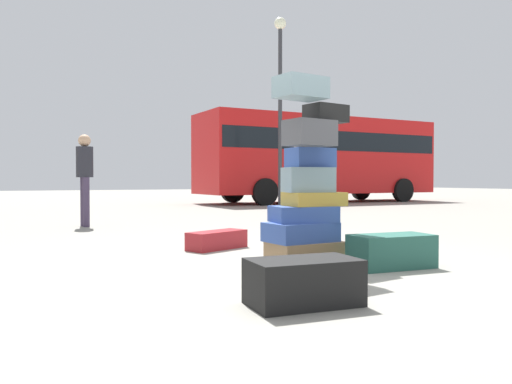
{
  "coord_description": "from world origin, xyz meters",
  "views": [
    {
      "loc": [
        -2.32,
        -4.09,
        0.84
      ],
      "look_at": [
        0.36,
        1.56,
        0.69
      ],
      "focal_mm": 35.88,
      "sensor_mm": 36.0,
      "label": 1
    }
  ],
  "objects_px": {
    "suitcase_teal_right_side": "(392,251)",
    "parked_bus": "(319,154)",
    "suitcase_tower": "(307,191)",
    "person_tourist_with_camera": "(85,171)",
    "suitcase_black_foreground_far": "(303,282)",
    "suitcase_maroon_behind_tower": "(217,240)",
    "person_bearded_onlooker": "(299,173)",
    "suitcase_black_upright_blue": "(298,269)",
    "lamp_post": "(280,83)"
  },
  "relations": [
    {
      "from": "suitcase_teal_right_side",
      "to": "parked_bus",
      "type": "bearing_deg",
      "value": 63.9
    },
    {
      "from": "parked_bus",
      "to": "lamp_post",
      "type": "xyz_separation_m",
      "value": [
        -3.22,
        -2.88,
        1.93
      ]
    },
    {
      "from": "person_bearded_onlooker",
      "to": "person_tourist_with_camera",
      "type": "height_order",
      "value": "person_bearded_onlooker"
    },
    {
      "from": "parked_bus",
      "to": "suitcase_black_foreground_far",
      "type": "bearing_deg",
      "value": -125.28
    },
    {
      "from": "suitcase_teal_right_side",
      "to": "person_bearded_onlooker",
      "type": "distance_m",
      "value": 5.79
    },
    {
      "from": "lamp_post",
      "to": "person_tourist_with_camera",
      "type": "bearing_deg",
      "value": -147.09
    },
    {
      "from": "suitcase_teal_right_side",
      "to": "lamp_post",
      "type": "height_order",
      "value": "lamp_post"
    },
    {
      "from": "suitcase_maroon_behind_tower",
      "to": "person_tourist_with_camera",
      "type": "height_order",
      "value": "person_tourist_with_camera"
    },
    {
      "from": "person_bearded_onlooker",
      "to": "person_tourist_with_camera",
      "type": "relative_size",
      "value": 1.01
    },
    {
      "from": "suitcase_tower",
      "to": "person_bearded_onlooker",
      "type": "relative_size",
      "value": 1.09
    },
    {
      "from": "suitcase_tower",
      "to": "person_tourist_with_camera",
      "type": "height_order",
      "value": "suitcase_tower"
    },
    {
      "from": "suitcase_tower",
      "to": "suitcase_black_foreground_far",
      "type": "height_order",
      "value": "suitcase_tower"
    },
    {
      "from": "suitcase_tower",
      "to": "suitcase_black_foreground_far",
      "type": "relative_size",
      "value": 2.48
    },
    {
      "from": "suitcase_maroon_behind_tower",
      "to": "person_bearded_onlooker",
      "type": "height_order",
      "value": "person_bearded_onlooker"
    },
    {
      "from": "person_bearded_onlooker",
      "to": "lamp_post",
      "type": "bearing_deg",
      "value": 165.81
    },
    {
      "from": "suitcase_tower",
      "to": "suitcase_black_upright_blue",
      "type": "bearing_deg",
      "value": -125.73
    },
    {
      "from": "suitcase_maroon_behind_tower",
      "to": "person_bearded_onlooker",
      "type": "distance_m",
      "value": 4.66
    },
    {
      "from": "suitcase_black_upright_blue",
      "to": "lamp_post",
      "type": "relative_size",
      "value": 0.13
    },
    {
      "from": "suitcase_black_upright_blue",
      "to": "lamp_post",
      "type": "xyz_separation_m",
      "value": [
        5.09,
        9.87,
        3.68
      ]
    },
    {
      "from": "person_tourist_with_camera",
      "to": "parked_bus",
      "type": "height_order",
      "value": "parked_bus"
    },
    {
      "from": "suitcase_maroon_behind_tower",
      "to": "suitcase_teal_right_side",
      "type": "height_order",
      "value": "suitcase_teal_right_side"
    },
    {
      "from": "suitcase_tower",
      "to": "person_tourist_with_camera",
      "type": "distance_m",
      "value": 5.42
    },
    {
      "from": "suitcase_black_upright_blue",
      "to": "person_bearded_onlooker",
      "type": "xyz_separation_m",
      "value": [
        3.17,
        5.44,
        0.91
      ]
    },
    {
      "from": "suitcase_tower",
      "to": "suitcase_black_upright_blue",
      "type": "height_order",
      "value": "suitcase_tower"
    },
    {
      "from": "suitcase_black_foreground_far",
      "to": "person_bearded_onlooker",
      "type": "bearing_deg",
      "value": 63.96
    },
    {
      "from": "suitcase_maroon_behind_tower",
      "to": "parked_bus",
      "type": "distance_m",
      "value": 13.6
    },
    {
      "from": "suitcase_maroon_behind_tower",
      "to": "lamp_post",
      "type": "bearing_deg",
      "value": 33.55
    },
    {
      "from": "parked_bus",
      "to": "lamp_post",
      "type": "distance_m",
      "value": 4.73
    },
    {
      "from": "suitcase_tower",
      "to": "suitcase_teal_right_side",
      "type": "height_order",
      "value": "suitcase_tower"
    },
    {
      "from": "suitcase_black_foreground_far",
      "to": "lamp_post",
      "type": "xyz_separation_m",
      "value": [
        5.51,
        10.66,
        3.61
      ]
    },
    {
      "from": "suitcase_teal_right_side",
      "to": "person_tourist_with_camera",
      "type": "height_order",
      "value": "person_tourist_with_camera"
    },
    {
      "from": "suitcase_black_foreground_far",
      "to": "parked_bus",
      "type": "bearing_deg",
      "value": 61.06
    },
    {
      "from": "suitcase_black_foreground_far",
      "to": "suitcase_teal_right_side",
      "type": "height_order",
      "value": "suitcase_teal_right_side"
    },
    {
      "from": "suitcase_black_upright_blue",
      "to": "suitcase_maroon_behind_tower",
      "type": "distance_m",
      "value": 2.08
    },
    {
      "from": "suitcase_black_foreground_far",
      "to": "suitcase_tower",
      "type": "bearing_deg",
      "value": 62.05
    },
    {
      "from": "suitcase_tower",
      "to": "suitcase_maroon_behind_tower",
      "type": "relative_size",
      "value": 2.34
    },
    {
      "from": "suitcase_black_upright_blue",
      "to": "suitcase_maroon_behind_tower",
      "type": "relative_size",
      "value": 0.95
    },
    {
      "from": "suitcase_black_foreground_far",
      "to": "person_tourist_with_camera",
      "type": "bearing_deg",
      "value": 98.94
    },
    {
      "from": "suitcase_teal_right_side",
      "to": "person_bearded_onlooker",
      "type": "xyz_separation_m",
      "value": [
        2.08,
        5.34,
        0.84
      ]
    },
    {
      "from": "suitcase_tower",
      "to": "parked_bus",
      "type": "xyz_separation_m",
      "value": [
        7.78,
        12.01,
        1.11
      ]
    },
    {
      "from": "suitcase_tower",
      "to": "suitcase_black_upright_blue",
      "type": "relative_size",
      "value": 2.46
    },
    {
      "from": "suitcase_tower",
      "to": "suitcase_maroon_behind_tower",
      "type": "height_order",
      "value": "suitcase_tower"
    },
    {
      "from": "suitcase_maroon_behind_tower",
      "to": "suitcase_black_foreground_far",
      "type": "bearing_deg",
      "value": -123.1
    },
    {
      "from": "person_bearded_onlooker",
      "to": "parked_bus",
      "type": "distance_m",
      "value": 8.98
    },
    {
      "from": "suitcase_tower",
      "to": "person_bearded_onlooker",
      "type": "bearing_deg",
      "value": 60.72
    },
    {
      "from": "person_tourist_with_camera",
      "to": "person_bearded_onlooker",
      "type": "bearing_deg",
      "value": 79.33
    },
    {
      "from": "lamp_post",
      "to": "suitcase_black_foreground_far",
      "type": "bearing_deg",
      "value": -117.33
    },
    {
      "from": "person_bearded_onlooker",
      "to": "parked_bus",
      "type": "bearing_deg",
      "value": 154.17
    },
    {
      "from": "suitcase_black_upright_blue",
      "to": "suitcase_maroon_behind_tower",
      "type": "bearing_deg",
      "value": 97.57
    },
    {
      "from": "suitcase_teal_right_side",
      "to": "person_bearded_onlooker",
      "type": "relative_size",
      "value": 0.47
    }
  ]
}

